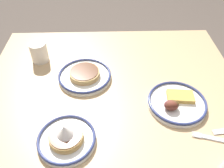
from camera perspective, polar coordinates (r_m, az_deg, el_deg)
The scene contains 6 objects.
dining_table at distance 1.03m, azimuth 0.18°, elevation -4.96°, with size 1.10×0.96×0.73m.
plate_near_main at distance 1.02m, azimuth -6.74°, elevation 2.15°, with size 0.23×0.23×0.04m.
plate_center_pancakes at distance 0.81m, azimuth -11.18°, elevation -12.92°, with size 0.20×0.20×0.08m.
plate_far_companion at distance 0.94m, azimuth 15.56°, elevation -4.45°, with size 0.23×0.23×0.05m.
coffee_mug at distance 1.15m, azimuth -17.55°, elevation 7.65°, with size 0.08×0.11×0.10m.
fork_near at distance 0.89m, azimuth 24.86°, elevation -12.35°, with size 0.18×0.07×0.01m.
Camera 1 is at (0.02, 0.68, 1.41)m, focal length 37.08 mm.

